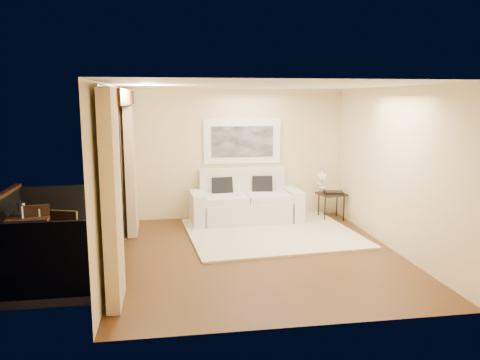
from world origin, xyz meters
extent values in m
plane|color=#523118|center=(0.00, 0.00, 0.00)|extent=(5.00, 5.00, 0.00)
plane|color=white|center=(0.00, 0.00, 2.70)|extent=(5.00, 5.00, 0.00)
plane|color=beige|center=(0.00, 2.50, 1.35)|extent=(4.50, 0.00, 4.50)
plane|color=beige|center=(0.00, -2.50, 1.35)|extent=(4.50, 0.00, 4.50)
plane|color=beige|center=(2.25, 0.00, 1.35)|extent=(0.00, 5.00, 5.00)
plane|color=beige|center=(-2.25, 1.85, 1.35)|extent=(0.00, 2.70, 2.70)
plane|color=beige|center=(-2.25, -1.85, 1.35)|extent=(0.00, 2.70, 2.70)
plane|color=beige|center=(-2.25, 0.00, 2.55)|extent=(0.00, 2.40, 2.40)
cube|color=black|center=(-2.13, 0.00, 2.52)|extent=(0.28, 2.40, 0.22)
cube|color=#605B56|center=(-3.15, 0.00, -0.06)|extent=(1.80, 2.60, 0.12)
cube|color=black|center=(-3.15, 1.27, 0.50)|extent=(1.80, 0.06, 1.00)
cube|color=black|center=(-3.15, -1.27, 0.50)|extent=(1.80, 0.06, 1.00)
cube|color=#D0B080|center=(-2.11, 1.55, 1.32)|extent=(0.16, 0.75, 2.62)
cube|color=#D0B080|center=(-2.11, -1.55, 1.32)|extent=(0.16, 0.75, 2.62)
cylinder|color=#4C473F|center=(-2.11, 0.00, 2.63)|extent=(0.04, 4.80, 0.04)
cube|color=white|center=(0.11, 2.47, 1.62)|extent=(1.62, 0.05, 0.92)
cube|color=black|center=(0.11, 2.44, 1.62)|extent=(1.30, 0.02, 0.64)
cube|color=beige|center=(0.45, 1.10, 0.02)|extent=(3.26, 2.90, 0.04)
cube|color=silver|center=(0.11, 2.02, 0.22)|extent=(1.85, 1.05, 0.44)
cube|color=silver|center=(0.09, 2.39, 0.64)|extent=(1.81, 0.33, 0.87)
cube|color=silver|center=(-0.87, 1.97, 0.33)|extent=(0.30, 0.97, 0.66)
cube|color=silver|center=(1.10, 2.07, 0.33)|extent=(0.30, 0.97, 0.66)
cube|color=silver|center=(-0.32, 1.97, 0.52)|extent=(0.89, 0.89, 0.15)
cube|color=silver|center=(0.55, 2.01, 0.52)|extent=(0.89, 0.89, 0.15)
cube|color=black|center=(-0.34, 2.21, 0.70)|extent=(0.45, 0.25, 0.43)
cube|color=black|center=(0.50, 2.25, 0.70)|extent=(0.44, 0.22, 0.43)
cube|color=black|center=(1.93, 2.00, 0.54)|extent=(0.61, 0.61, 0.04)
cylinder|color=black|center=(1.73, 1.80, 0.26)|extent=(0.03, 0.03, 0.52)
cylinder|color=black|center=(2.13, 1.80, 0.26)|extent=(0.03, 0.03, 0.52)
cylinder|color=black|center=(1.73, 2.20, 0.26)|extent=(0.03, 0.03, 0.52)
cylinder|color=black|center=(2.13, 2.20, 0.26)|extent=(0.03, 0.03, 0.52)
cube|color=black|center=(1.96, 1.93, 0.58)|extent=(0.43, 0.35, 0.05)
imported|color=white|center=(1.76, 2.10, 0.78)|extent=(0.24, 0.16, 0.45)
cube|color=black|center=(-3.57, 0.24, 0.70)|extent=(0.65, 0.65, 0.05)
cylinder|color=black|center=(-3.82, -0.01, 0.33)|extent=(0.04, 0.04, 0.67)
cylinder|color=black|center=(-3.32, -0.01, 0.33)|extent=(0.04, 0.04, 0.67)
cylinder|color=black|center=(-3.82, 0.49, 0.33)|extent=(0.04, 0.04, 0.67)
cylinder|color=black|center=(-3.32, 0.49, 0.33)|extent=(0.04, 0.04, 0.67)
cube|color=black|center=(-3.49, 0.35, 0.42)|extent=(0.47, 0.47, 0.05)
cube|color=black|center=(-3.45, 0.18, 0.65)|extent=(0.39, 0.14, 0.51)
cylinder|color=black|center=(-3.38, 0.54, 0.20)|extent=(0.03, 0.03, 0.40)
cylinder|color=black|center=(-3.68, 0.46, 0.20)|extent=(0.03, 0.03, 0.40)
cylinder|color=black|center=(-3.30, 0.24, 0.20)|extent=(0.03, 0.03, 0.40)
cylinder|color=black|center=(-3.60, 0.16, 0.20)|extent=(0.03, 0.03, 0.40)
cube|color=black|center=(-2.98, -0.57, 0.43)|extent=(0.51, 0.51, 0.05)
cube|color=black|center=(-2.92, -0.40, 0.67)|extent=(0.40, 0.18, 0.53)
cylinder|color=black|center=(-3.19, -0.67, 0.21)|extent=(0.03, 0.03, 0.41)
cylinder|color=black|center=(-2.88, -0.78, 0.21)|extent=(0.03, 0.03, 0.41)
cylinder|color=black|center=(-3.08, -0.36, 0.21)|extent=(0.03, 0.03, 0.41)
cylinder|color=black|center=(-2.77, -0.47, 0.21)|extent=(0.03, 0.03, 0.41)
cylinder|color=silver|center=(-3.72, 0.30, 0.82)|extent=(0.18, 0.18, 0.20)
cylinder|color=red|center=(-3.54, 0.35, 0.75)|extent=(0.06, 0.06, 0.07)
cylinder|color=silver|center=(-3.63, 0.10, 0.81)|extent=(0.04, 0.04, 0.18)
cylinder|color=white|center=(-3.41, 0.20, 0.78)|extent=(0.06, 0.06, 0.12)
cylinder|color=silver|center=(-3.39, 0.24, 0.78)|extent=(0.06, 0.06, 0.12)
camera|label=1|loc=(-1.44, -7.17, 2.50)|focal=35.00mm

